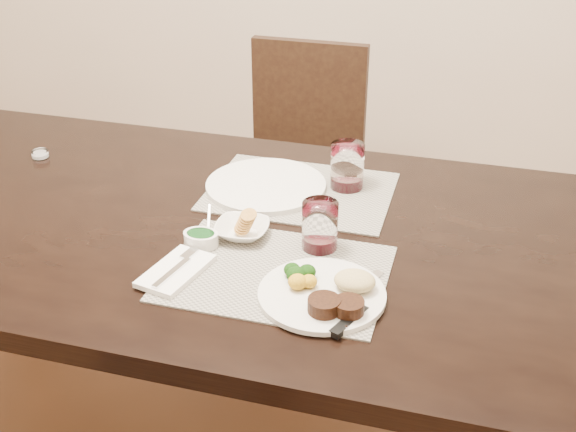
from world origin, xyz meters
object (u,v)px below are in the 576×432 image
(cracker_bowl, at_px, (242,229))
(far_plate, at_px, (266,185))
(steak_knife, at_px, (352,313))
(chair_far, at_px, (301,157))
(dinner_plate, at_px, (328,292))
(wine_glass_near, at_px, (320,228))

(cracker_bowl, xyz_separation_m, far_plate, (-0.02, 0.24, -0.01))
(steak_knife, distance_m, far_plate, 0.57)
(far_plate, bearing_deg, cracker_bowl, -85.32)
(chair_far, relative_size, dinner_plate, 3.53)
(chair_far, distance_m, cracker_bowl, 1.03)
(wine_glass_near, bearing_deg, steak_knife, -62.15)
(steak_knife, xyz_separation_m, wine_glass_near, (-0.12, 0.23, 0.04))
(steak_knife, bearing_deg, far_plate, 146.04)
(wine_glass_near, bearing_deg, far_plate, 129.38)
(cracker_bowl, relative_size, wine_glass_near, 1.20)
(far_plate, bearing_deg, chair_far, 97.81)
(wine_glass_near, height_order, far_plate, wine_glass_near)
(dinner_plate, height_order, wine_glass_near, wine_glass_near)
(chair_far, height_order, dinner_plate, chair_far)
(chair_far, relative_size, wine_glass_near, 8.22)
(dinner_plate, bearing_deg, cracker_bowl, 150.87)
(steak_knife, bearing_deg, cracker_bowl, 164.89)
(cracker_bowl, bearing_deg, wine_glass_near, 0.13)
(dinner_plate, distance_m, wine_glass_near, 0.20)
(steak_knife, distance_m, cracker_bowl, 0.38)
(wine_glass_near, relative_size, far_plate, 0.36)
(chair_far, distance_m, steak_knife, 1.31)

